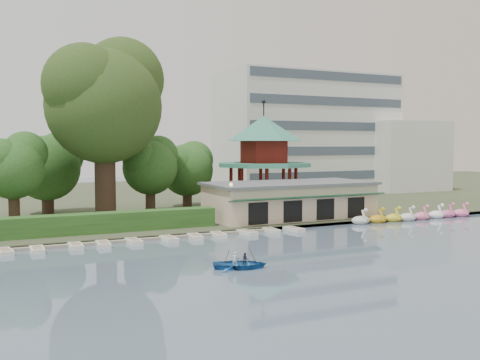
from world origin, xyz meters
TOP-DOWN VIEW (x-y plane):
  - ground_plane at (0.00, 0.00)m, footprint 220.00×220.00m
  - shore at (0.00, 52.00)m, footprint 220.00×70.00m
  - embankment at (0.00, 17.30)m, footprint 220.00×0.60m
  - dock at (-12.00, 17.20)m, footprint 34.00×1.60m
  - boathouse at (10.00, 21.97)m, footprint 18.60×9.39m
  - pavilion at (12.00, 32.00)m, footprint 12.40×12.40m
  - office_building at (32.67, 49.00)m, footprint 38.00×18.00m
  - hedge at (-15.00, 20.50)m, footprint 30.00×2.00m
  - lamp_post at (1.50, 19.00)m, footprint 0.36×0.36m
  - big_tree at (-8.84, 28.19)m, footprint 13.24×12.34m
  - small_trees at (-12.07, 32.49)m, footprint 39.76×16.79m
  - swan_boats at (23.04, 16.56)m, footprint 16.68×2.12m
  - moored_rowboats at (-10.11, 15.83)m, footprint 35.22×2.74m
  - rowboat_with_passengers at (-4.75, 3.75)m, footprint 6.18×5.35m

SIDE VIEW (x-z plane):
  - ground_plane at x=0.00m, z-range 0.00..0.00m
  - dock at x=-12.00m, z-range 0.00..0.24m
  - embankment at x=0.00m, z-range 0.00..0.30m
  - moored_rowboats at x=-10.11m, z-range 0.00..0.36m
  - shore at x=0.00m, z-range 0.00..0.40m
  - swan_boats at x=23.04m, z-range -0.56..1.35m
  - rowboat_with_passengers at x=-4.75m, z-range -0.47..1.54m
  - hedge at x=-15.00m, z-range 0.40..2.20m
  - boathouse at x=10.00m, z-range 0.42..4.32m
  - lamp_post at x=1.50m, z-range 1.20..5.48m
  - small_trees at x=-12.07m, z-range 1.17..10.70m
  - pavilion at x=12.00m, z-range 0.73..14.23m
  - office_building at x=32.67m, z-range -0.27..19.73m
  - big_tree at x=-8.84m, z-range 3.61..23.29m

